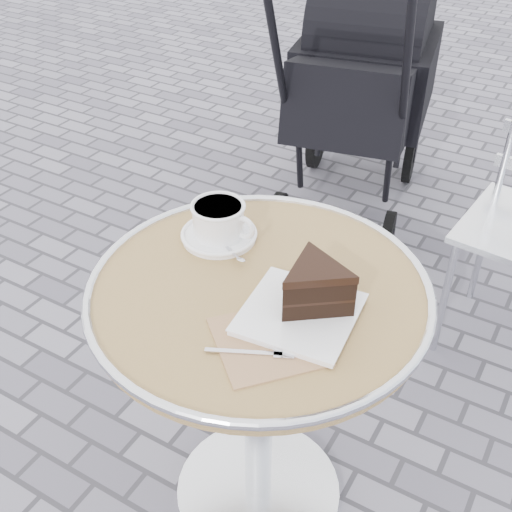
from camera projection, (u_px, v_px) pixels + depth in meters
The scene contains 5 objects.
ground at pixel (258, 493), 1.76m from camera, with size 80.00×80.00×0.00m, color slate.
cafe_table at pixel (259, 345), 1.42m from camera, with size 0.72×0.72×0.74m.
cappuccino_set at pixel (219, 224), 1.44m from camera, with size 0.19×0.17×0.09m.
cake_plate_set at pixel (311, 293), 1.22m from camera, with size 0.27×0.34×0.11m.
baby_stroller at pixel (360, 93), 2.69m from camera, with size 0.70×1.17×1.14m.
Camera 1 is at (0.51, -0.88, 1.57)m, focal length 45.00 mm.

